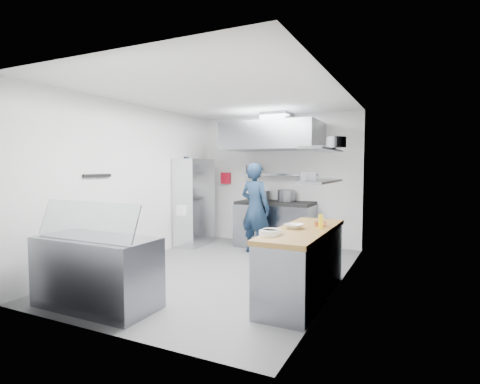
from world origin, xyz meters
The scene contains 34 objects.
floor centered at (0.00, 0.00, 0.00)m, with size 5.00×5.00×0.00m, color #5D5D5F.
ceiling centered at (0.00, 0.00, 2.80)m, with size 5.00×5.00×0.00m, color silver.
wall_back centered at (0.00, 2.50, 1.40)m, with size 3.60×0.02×2.80m, color white.
wall_front centered at (0.00, -2.50, 1.40)m, with size 3.60×0.02×2.80m, color white.
wall_left centered at (-1.80, 0.00, 1.40)m, with size 5.00×0.02×2.80m, color white.
wall_right centered at (1.80, 0.00, 1.40)m, with size 5.00×0.02×2.80m, color white.
gas_range centered at (0.10, 2.10, 0.45)m, with size 1.60×0.80×0.90m, color gray.
cooktop centered at (0.10, 2.10, 0.93)m, with size 1.57×0.78×0.06m, color black.
stock_pot_left centered at (-0.28, 2.39, 1.06)m, with size 0.28×0.28×0.20m, color slate.
stock_pot_mid centered at (0.27, 2.30, 1.08)m, with size 0.37×0.37×0.24m, color slate.
over_range_shelf centered at (0.10, 2.34, 1.52)m, with size 1.60×0.30×0.04m, color gray.
shelf_pot_a centered at (-0.48, 2.22, 1.63)m, with size 0.28×0.28×0.18m, color slate.
extractor_hood centered at (0.10, 1.93, 2.30)m, with size 1.90×1.15×0.55m, color gray.
hood_duct centered at (0.10, 2.15, 2.68)m, with size 0.55×0.55×0.24m, color slate.
red_firebox centered at (-1.25, 2.44, 1.42)m, with size 0.22×0.10×0.26m, color red.
chef centered at (-0.07, 1.42, 0.88)m, with size 0.64×0.42×1.76m, color #14263C.
wire_rack centered at (-1.53, 1.52, 0.93)m, with size 0.50×0.90×1.85m, color silver.
rack_bin_a centered at (-1.53, 1.10, 0.80)m, with size 0.18×0.22×0.20m, color white.
rack_bin_b centered at (-1.53, 1.42, 1.30)m, with size 0.14×0.18×0.16m, color yellow.
rack_jar centered at (-1.48, 1.16, 1.80)m, with size 0.11×0.11×0.18m, color black.
knife_strip centered at (-1.78, -0.90, 1.55)m, with size 0.04×0.55×0.05m, color black.
prep_counter_base centered at (1.48, -0.60, 0.42)m, with size 0.62×2.00×0.84m, color gray.
prep_counter_top centered at (1.48, -0.60, 0.87)m, with size 0.65×2.04×0.06m, color olive.
plate_stack_a centered at (1.26, -1.14, 0.93)m, with size 0.23×0.23×0.06m, color white.
plate_stack_b centered at (1.25, -1.25, 0.93)m, with size 0.22×0.22×0.06m, color white.
copper_pan centered at (1.63, -0.31, 0.93)m, with size 0.16×0.16×0.06m, color #B76433.
squeeze_bottle centered at (1.68, -0.50, 0.99)m, with size 0.06×0.06×0.18m, color yellow.
mixing_bowl centered at (1.36, -0.64, 0.93)m, with size 0.24×0.24×0.06m, color white.
wall_shelf_lower centered at (1.64, -0.30, 1.50)m, with size 0.30×1.30×0.04m, color gray.
wall_shelf_upper centered at (1.64, -0.30, 1.92)m, with size 0.30×1.30×0.04m, color gray.
shelf_pot_c centered at (1.54, -0.64, 1.57)m, with size 0.20×0.20×0.10m, color slate.
shelf_pot_d centered at (1.81, -0.26, 2.01)m, with size 0.25×0.25×0.14m, color slate.
display_case centered at (-0.66, -2.00, 0.42)m, with size 1.50×0.70×0.85m, color gray.
display_glass centered at (-0.66, -2.12, 1.07)m, with size 1.47×0.02×0.45m, color silver.
Camera 1 is at (2.80, -5.23, 1.70)m, focal length 28.00 mm.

